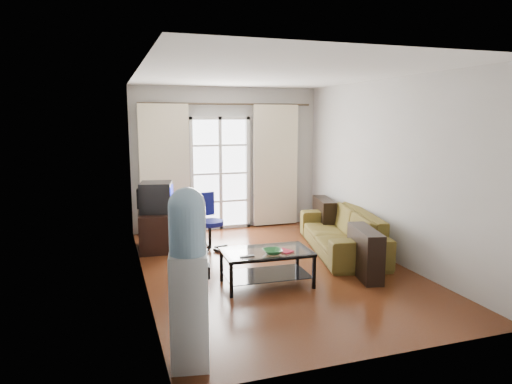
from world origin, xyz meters
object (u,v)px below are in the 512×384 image
sofa (341,231)px  crt_tv (155,197)px  tv_stand (156,231)px  coffee_table (267,263)px  task_chair (209,234)px  water_cooler (188,275)px

sofa → crt_tv: bearing=-98.9°
sofa → tv_stand: bearing=-98.4°
coffee_table → task_chair: 1.82m
crt_tv → coffee_table: bearing=-49.5°
coffee_table → sofa: bearing=32.1°
tv_stand → task_chair: size_ratio=0.91×
tv_stand → crt_tv: (-0.00, 0.03, 0.55)m
coffee_table → task_chair: size_ratio=1.25×
crt_tv → task_chair: 1.06m
crt_tv → task_chair: size_ratio=0.67×
coffee_table → tv_stand: 2.41m
coffee_table → water_cooler: 2.13m
sofa → water_cooler: size_ratio=1.54×
task_chair → tv_stand: bearing=143.4°
coffee_table → task_chair: task_chair is taller
tv_stand → water_cooler: size_ratio=0.54×
tv_stand → water_cooler: water_cooler is taller
sofa → tv_stand: 3.00m
tv_stand → crt_tv: crt_tv is taller
coffee_table → crt_tv: crt_tv is taller
coffee_table → water_cooler: bearing=-128.1°
sofa → coffee_table: bearing=-45.1°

